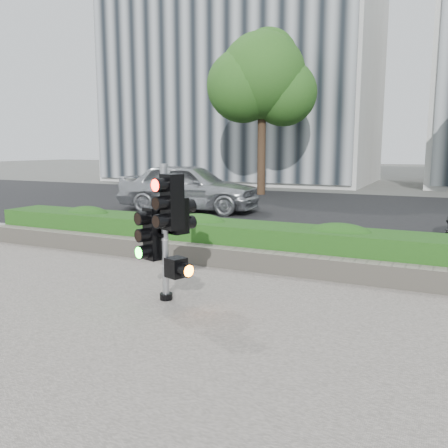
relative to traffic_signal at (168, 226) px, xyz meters
name	(u,v)px	position (x,y,z in m)	size (l,w,h in m)	color
ground	(190,302)	(0.28, 0.10, -1.06)	(120.00, 120.00, 0.00)	#51514C
sidewalk	(55,381)	(0.28, -2.40, -1.05)	(16.00, 11.00, 0.03)	#9E9389
road	(341,213)	(0.28, 10.10, -1.05)	(60.00, 13.00, 0.02)	black
curb	(269,253)	(0.28, 3.25, -1.00)	(60.00, 0.25, 0.12)	gray
stone_wall	(244,259)	(0.28, 2.00, -0.86)	(12.00, 0.32, 0.34)	gray
hedge	(258,243)	(0.28, 2.65, -0.69)	(12.00, 1.00, 0.68)	#3B8027
building_left	(244,60)	(-8.72, 23.10, 6.44)	(16.00, 9.00, 15.00)	#B7B7B2
tree_left	(262,79)	(-4.24, 14.66, 3.98)	(4.61, 4.03, 7.34)	black
traffic_signal	(168,226)	(0.00, 0.00, 0.00)	(0.69, 0.58, 1.87)	black
car_silver	(189,187)	(-4.36, 8.29, -0.25)	(1.88, 4.68, 1.59)	#A7AAAE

